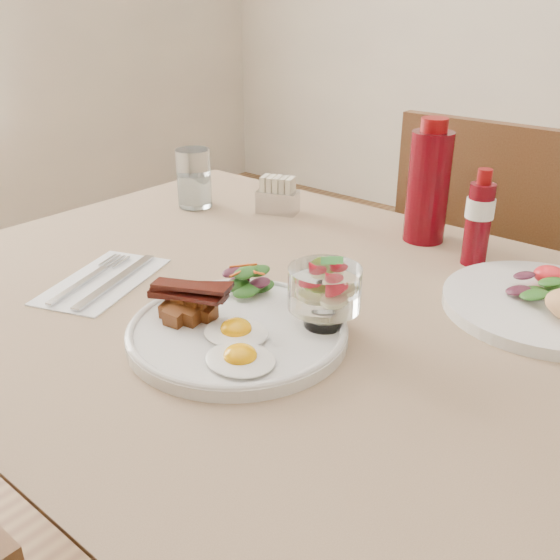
{
  "coord_description": "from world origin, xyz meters",
  "views": [
    {
      "loc": [
        0.43,
        -0.62,
        1.15
      ],
      "look_at": [
        -0.04,
        -0.06,
        0.82
      ],
      "focal_mm": 40.0,
      "sensor_mm": 36.0,
      "label": 1
    }
  ],
  "objects_px": {
    "ketchup_bottle": "(428,185)",
    "table": "(328,372)",
    "main_plate": "(238,332)",
    "second_plate": "(557,305)",
    "sugar_caddy": "(278,197)",
    "water_glass": "(194,182)",
    "chair_far": "(499,298)",
    "fruit_cup": "(325,288)",
    "hot_sauce_bottle": "(479,219)"
  },
  "relations": [
    {
      "from": "main_plate",
      "to": "fruit_cup",
      "type": "relative_size",
      "value": 3.01
    },
    {
      "from": "table",
      "to": "hot_sauce_bottle",
      "type": "distance_m",
      "value": 0.35
    },
    {
      "from": "fruit_cup",
      "to": "sugar_caddy",
      "type": "xyz_separation_m",
      "value": [
        -0.36,
        0.34,
        -0.04
      ]
    },
    {
      "from": "chair_far",
      "to": "second_plate",
      "type": "bearing_deg",
      "value": -63.45
    },
    {
      "from": "main_plate",
      "to": "fruit_cup",
      "type": "distance_m",
      "value": 0.12
    },
    {
      "from": "fruit_cup",
      "to": "sugar_caddy",
      "type": "bearing_deg",
      "value": 136.94
    },
    {
      "from": "table",
      "to": "main_plate",
      "type": "height_order",
      "value": "main_plate"
    },
    {
      "from": "table",
      "to": "sugar_caddy",
      "type": "xyz_separation_m",
      "value": [
        -0.34,
        0.29,
        0.12
      ]
    },
    {
      "from": "main_plate",
      "to": "sugar_caddy",
      "type": "xyz_separation_m",
      "value": [
        -0.28,
        0.41,
        0.02
      ]
    },
    {
      "from": "table",
      "to": "second_plate",
      "type": "relative_size",
      "value": 4.73
    },
    {
      "from": "chair_far",
      "to": "ketchup_bottle",
      "type": "distance_m",
      "value": 0.46
    },
    {
      "from": "chair_far",
      "to": "sugar_caddy",
      "type": "height_order",
      "value": "chair_far"
    },
    {
      "from": "fruit_cup",
      "to": "second_plate",
      "type": "relative_size",
      "value": 0.33
    },
    {
      "from": "chair_far",
      "to": "main_plate",
      "type": "bearing_deg",
      "value": -94.1
    },
    {
      "from": "sugar_caddy",
      "to": "water_glass",
      "type": "bearing_deg",
      "value": -173.06
    },
    {
      "from": "fruit_cup",
      "to": "hot_sauce_bottle",
      "type": "bearing_deg",
      "value": 82.2
    },
    {
      "from": "main_plate",
      "to": "chair_far",
      "type": "bearing_deg",
      "value": 85.9
    },
    {
      "from": "chair_far",
      "to": "sugar_caddy",
      "type": "relative_size",
      "value": 10.37
    },
    {
      "from": "chair_far",
      "to": "fruit_cup",
      "type": "xyz_separation_m",
      "value": [
        0.02,
        -0.71,
        0.29
      ]
    },
    {
      "from": "table",
      "to": "fruit_cup",
      "type": "relative_size",
      "value": 14.3
    },
    {
      "from": "chair_far",
      "to": "water_glass",
      "type": "height_order",
      "value": "chair_far"
    },
    {
      "from": "table",
      "to": "second_plate",
      "type": "xyz_separation_m",
      "value": [
        0.23,
        0.19,
        0.11
      ]
    },
    {
      "from": "second_plate",
      "to": "sugar_caddy",
      "type": "height_order",
      "value": "sugar_caddy"
    },
    {
      "from": "chair_far",
      "to": "ketchup_bottle",
      "type": "bearing_deg",
      "value": -97.49
    },
    {
      "from": "ketchup_bottle",
      "to": "sugar_caddy",
      "type": "height_order",
      "value": "ketchup_bottle"
    },
    {
      "from": "ketchup_bottle",
      "to": "table",
      "type": "bearing_deg",
      "value": -82.89
    },
    {
      "from": "chair_far",
      "to": "water_glass",
      "type": "relative_size",
      "value": 7.92
    },
    {
      "from": "chair_far",
      "to": "sugar_caddy",
      "type": "bearing_deg",
      "value": -131.81
    },
    {
      "from": "chair_far",
      "to": "second_plate",
      "type": "relative_size",
      "value": 3.31
    },
    {
      "from": "second_plate",
      "to": "water_glass",
      "type": "xyz_separation_m",
      "value": [
        -0.72,
        0.01,
        0.03
      ]
    },
    {
      "from": "hot_sauce_bottle",
      "to": "sugar_caddy",
      "type": "xyz_separation_m",
      "value": [
        -0.41,
        -0.01,
        -0.04
      ]
    },
    {
      "from": "table",
      "to": "main_plate",
      "type": "xyz_separation_m",
      "value": [
        -0.06,
        -0.12,
        0.1
      ]
    },
    {
      "from": "ketchup_bottle",
      "to": "water_glass",
      "type": "relative_size",
      "value": 1.81
    },
    {
      "from": "chair_far",
      "to": "fruit_cup",
      "type": "height_order",
      "value": "chair_far"
    },
    {
      "from": "main_plate",
      "to": "water_glass",
      "type": "bearing_deg",
      "value": 142.6
    },
    {
      "from": "table",
      "to": "hot_sauce_bottle",
      "type": "height_order",
      "value": "hot_sauce_bottle"
    },
    {
      "from": "hot_sauce_bottle",
      "to": "sugar_caddy",
      "type": "distance_m",
      "value": 0.41
    },
    {
      "from": "fruit_cup",
      "to": "second_plate",
      "type": "xyz_separation_m",
      "value": [
        0.21,
        0.24,
        -0.05
      ]
    },
    {
      "from": "fruit_cup",
      "to": "ketchup_bottle",
      "type": "relative_size",
      "value": 0.44
    },
    {
      "from": "chair_far",
      "to": "main_plate",
      "type": "relative_size",
      "value": 3.32
    },
    {
      "from": "hot_sauce_bottle",
      "to": "table",
      "type": "bearing_deg",
      "value": -103.47
    },
    {
      "from": "table",
      "to": "main_plate",
      "type": "distance_m",
      "value": 0.17
    },
    {
      "from": "main_plate",
      "to": "ketchup_bottle",
      "type": "height_order",
      "value": "ketchup_bottle"
    },
    {
      "from": "chair_far",
      "to": "main_plate",
      "type": "distance_m",
      "value": 0.82
    },
    {
      "from": "table",
      "to": "fruit_cup",
      "type": "height_order",
      "value": "fruit_cup"
    },
    {
      "from": "main_plate",
      "to": "second_plate",
      "type": "distance_m",
      "value": 0.43
    },
    {
      "from": "water_glass",
      "to": "table",
      "type": "bearing_deg",
      "value": -23.14
    },
    {
      "from": "hot_sauce_bottle",
      "to": "second_plate",
      "type": "bearing_deg",
      "value": -32.05
    },
    {
      "from": "ketchup_bottle",
      "to": "sugar_caddy",
      "type": "relative_size",
      "value": 2.38
    },
    {
      "from": "table",
      "to": "sugar_caddy",
      "type": "bearing_deg",
      "value": 139.33
    }
  ]
}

